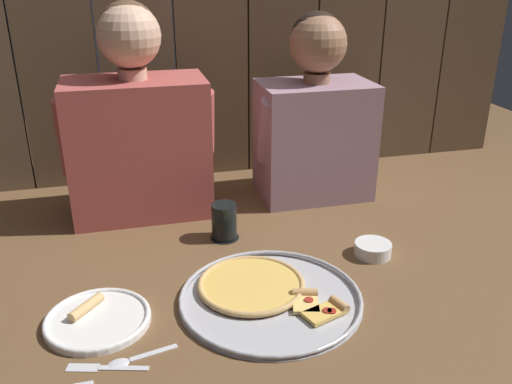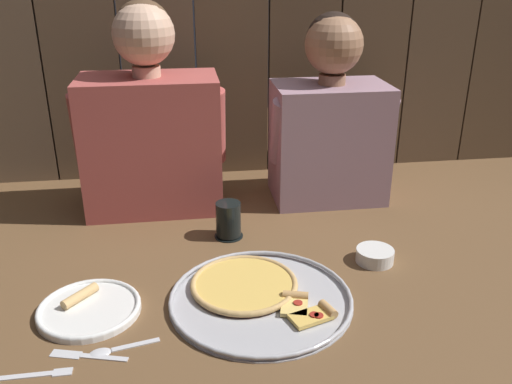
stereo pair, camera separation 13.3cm
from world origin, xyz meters
name	(u,v)px [view 2 (the right image)]	position (x,y,z in m)	size (l,w,h in m)	color
ground_plane	(265,276)	(0.00, 0.00, 0.00)	(3.20, 3.20, 0.00)	brown
pizza_tray	(256,294)	(-0.03, -0.09, 0.01)	(0.41, 0.41, 0.03)	#B2B2B7
dinner_plate	(89,308)	(-0.40, -0.09, 0.01)	(0.22, 0.22, 0.03)	white
drinking_glass	(228,220)	(-0.07, 0.22, 0.05)	(0.08, 0.08, 0.10)	black
dipping_bowl	(375,255)	(0.29, 0.03, 0.02)	(0.10, 0.10, 0.03)	white
table_fork	(40,374)	(-0.46, -0.28, 0.00)	(0.13, 0.02, 0.01)	silver
table_knife	(88,356)	(-0.38, -0.24, 0.00)	(0.15, 0.06, 0.01)	silver
table_spoon	(112,349)	(-0.34, -0.23, 0.00)	(0.14, 0.05, 0.01)	silver
diner_left	(150,123)	(-0.27, 0.45, 0.27)	(0.43, 0.23, 0.61)	#AD4C47
diner_right	(330,120)	(0.27, 0.45, 0.25)	(0.38, 0.23, 0.57)	gray
wooden_backdrop_wall	(231,10)	(0.00, 0.73, 0.55)	(2.19, 0.03, 1.11)	brown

